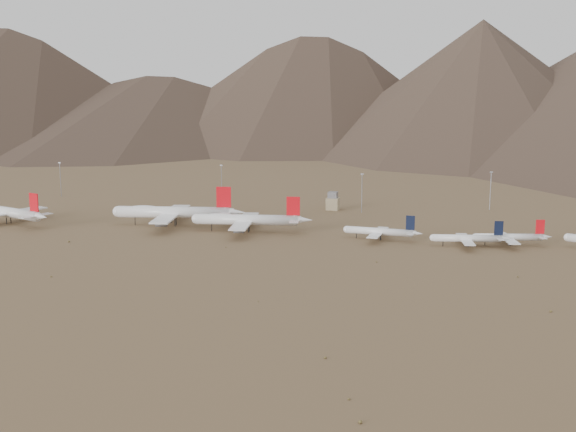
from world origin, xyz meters
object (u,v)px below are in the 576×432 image
(widebody_centre, at_px, (174,212))
(widebody_east, at_px, (247,220))
(control_tower, at_px, (333,202))
(widebody_west, at_px, (7,212))
(narrowbody_b, at_px, (469,238))
(narrowbody_a, at_px, (381,232))

(widebody_centre, height_order, widebody_east, widebody_centre)
(widebody_east, bearing_deg, control_tower, 59.79)
(widebody_west, bearing_deg, widebody_centre, 30.70)
(narrowbody_b, height_order, control_tower, narrowbody_b)
(control_tower, bearing_deg, widebody_east, -110.06)
(widebody_west, bearing_deg, narrowbody_b, 20.93)
(widebody_east, distance_m, control_tower, 90.41)
(widebody_west, height_order, narrowbody_b, widebody_west)
(widebody_west, xyz_separation_m, widebody_centre, (98.83, 21.06, 1.00))
(widebody_centre, relative_size, control_tower, 6.52)
(widebody_west, relative_size, control_tower, 5.56)
(narrowbody_b, bearing_deg, widebody_west, 170.91)
(widebody_centre, bearing_deg, narrowbody_a, -14.67)
(control_tower, bearing_deg, widebody_west, -150.50)
(widebody_east, relative_size, control_tower, 5.71)
(widebody_centre, bearing_deg, widebody_west, -179.55)
(narrowbody_a, bearing_deg, widebody_east, -177.84)
(narrowbody_a, distance_m, narrowbody_b, 45.94)
(widebody_centre, xyz_separation_m, narrowbody_b, (169.78, -10.47, -3.68))
(widebody_east, xyz_separation_m, control_tower, (31.01, 84.91, -1.76))
(widebody_west, relative_size, narrowbody_b, 1.63)
(widebody_east, height_order, narrowbody_b, widebody_east)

